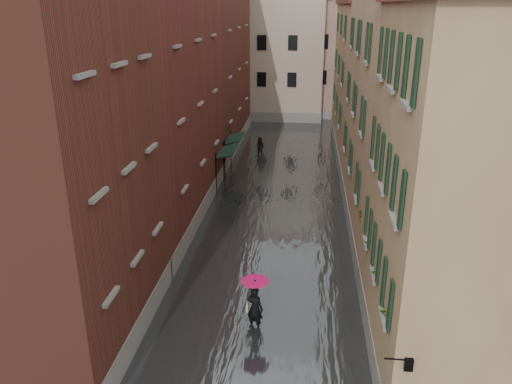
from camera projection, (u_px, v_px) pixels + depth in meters
The scene contains 16 objects.
ground at pixel (259, 315), 19.54m from camera, with size 120.00×120.00×0.00m, color #5E5F61.
floodwater at pixel (279, 195), 31.61m from camera, with size 10.00×60.00×0.20m, color #404546.
building_left_near at pixel (37, 167), 16.06m from camera, with size 6.00×8.00×13.00m, color brown.
building_left_mid at pixel (144, 109), 26.39m from camera, with size 6.00×14.00×12.50m, color #5D2A1D.
building_left_far at pixel (201, 63), 40.10m from camera, with size 6.00×16.00×14.00m, color brown.
building_right_near at pixel (484, 206), 14.98m from camera, with size 6.00×8.00×11.50m, color #95714D.
building_right_mid at pixel (415, 110), 24.96m from camera, with size 6.00×14.00×13.00m, color tan.
building_right_far at pixel (377, 82), 39.19m from camera, with size 6.00×16.00×11.50m, color #95714D.
building_end_cream at pixel (266, 54), 52.92m from camera, with size 12.00×9.00×13.00m, color beige.
building_end_pink at pixel (350, 58), 54.10m from camera, with size 10.00×9.00×12.00m, color tan.
awning_near at pixel (227, 152), 32.28m from camera, with size 1.09×2.94×2.80m.
awning_far at pixel (234, 139), 35.39m from camera, with size 1.09×2.90×2.80m.
wall_lantern at pixel (407, 363), 12.48m from camera, with size 0.71×0.22×0.35m.
window_planters at pixel (376, 250), 17.15m from camera, with size 0.59×8.02×0.84m.
pedestrian_main at pixel (255, 299), 18.28m from camera, with size 1.06×1.06×2.06m.
pedestrian_far at pixel (260, 147), 39.73m from camera, with size 0.78×0.61×1.61m, color black.
Camera 1 is at (1.60, -16.51, 11.41)m, focal length 35.00 mm.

